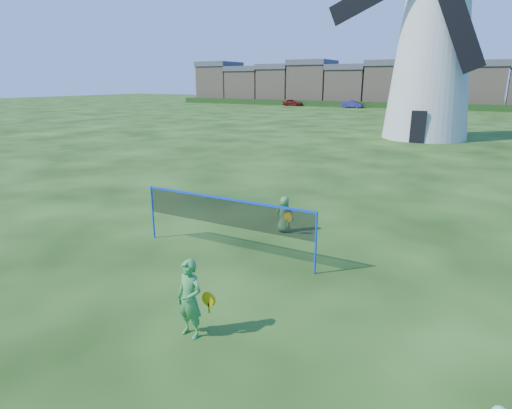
{
  "coord_description": "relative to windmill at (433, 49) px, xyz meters",
  "views": [
    {
      "loc": [
        5.06,
        -8.26,
        4.42
      ],
      "look_at": [
        0.2,
        0.5,
        1.5
      ],
      "focal_mm": 29.87,
      "sensor_mm": 36.0,
      "label": 1
    }
  ],
  "objects": [
    {
      "name": "badminton_net",
      "position": [
        -0.88,
        -27.59,
        -5.58
      ],
      "size": [
        5.05,
        0.05,
        1.55
      ],
      "color": "blue",
      "rests_on": "ground"
    },
    {
      "name": "car_right",
      "position": [
        -16.79,
        36.29,
        -6.12
      ],
      "size": [
        3.64,
        1.33,
        1.19
      ],
      "primitive_type": "imported",
      "rotation": [
        0.0,
        0.0,
        1.59
      ],
      "color": "navy",
      "rests_on": "ground"
    },
    {
      "name": "car_left",
      "position": [
        -27.98,
        36.4,
        -6.11
      ],
      "size": [
        3.85,
        2.77,
        1.22
      ],
      "primitive_type": "imported",
      "rotation": [
        0.0,
        0.0,
        1.99
      ],
      "color": "maroon",
      "rests_on": "ground"
    },
    {
      "name": "hedge",
      "position": [
        -22.16,
        37.89,
        -6.22
      ],
      "size": [
        62.0,
        0.8,
        1.0
      ],
      "primitive_type": "cube",
      "color": "#193814",
      "rests_on": "ground"
    },
    {
      "name": "player_girl",
      "position": [
        0.62,
        -31.06,
        -5.99
      ],
      "size": [
        0.7,
        0.4,
        1.46
      ],
      "rotation": [
        0.0,
        0.0,
        -0.1
      ],
      "color": "green",
      "rests_on": "ground"
    },
    {
      "name": "ground",
      "position": [
        -0.16,
        -28.11,
        -6.72
      ],
      "size": [
        220.0,
        220.0,
        0.0
      ],
      "primitive_type": "plane",
      "color": "black",
      "rests_on": "ground"
    },
    {
      "name": "windmill",
      "position": [
        0.0,
        0.0,
        0.0
      ],
      "size": [
        14.98,
        6.38,
        19.81
      ],
      "color": "silver",
      "rests_on": "ground"
    },
    {
      "name": "player_boy",
      "position": [
        -0.28,
        -25.27,
        -6.17
      ],
      "size": [
        0.65,
        0.45,
        1.1
      ],
      "rotation": [
        0.0,
        0.0,
        3.3
      ],
      "color": "#4C9447",
      "rests_on": "ground"
    },
    {
      "name": "terraced_houses",
      "position": [
        -19.83,
        43.89,
        -2.85
      ],
      "size": [
        65.84,
        8.4,
        8.3
      ],
      "color": "tan",
      "rests_on": "ground"
    }
  ]
}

